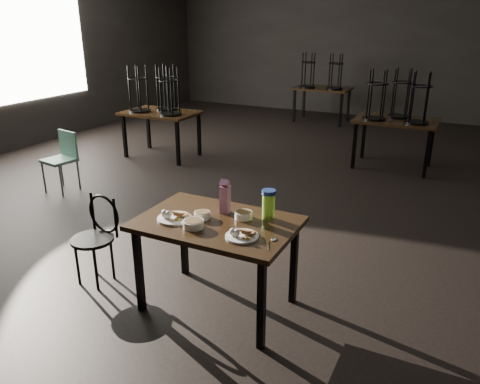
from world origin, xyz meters
The scene contains 15 objects.
room centered at (-0.06, 0.01, 2.33)m, with size 12.00×12.04×3.22m.
main_table centered at (0.49, -2.33, 0.67)m, with size 1.20×0.80×0.75m.
plate_left centered at (0.18, -2.45, 0.77)m, with size 0.26×0.26×0.09m.
plate_right centered at (0.78, -2.50, 0.77)m, with size 0.24×0.24×0.08m.
bowl_near centered at (0.36, -2.33, 0.78)m, with size 0.13×0.13×0.05m.
bowl_far centered at (0.65, -2.20, 0.78)m, with size 0.14×0.14×0.05m.
bowl_big centered at (0.39, -2.51, 0.78)m, with size 0.16×0.16×0.05m.
juice_carton centered at (0.47, -2.16, 0.88)m, with size 0.07×0.07×0.28m.
water_bottle centered at (0.82, -2.12, 0.87)m, with size 0.13×0.13×0.24m.
spoon centered at (1.00, -2.45, 0.75)m, with size 0.06×0.19×0.01m.
bentwood_chair centered at (-0.64, -2.43, 0.46)m, with size 0.37×0.37×0.77m.
school_chair centered at (-2.67, -0.85, 0.48)m, with size 0.43×0.43×0.79m.
bg_table_left centered at (-2.43, 1.04, 0.78)m, with size 1.20×0.80×1.48m.
bg_table_right centered at (1.11, 2.11, 0.78)m, with size 1.20×0.80×1.48m.
bg_table_far centered at (-0.88, 4.86, 0.75)m, with size 1.20×0.80×1.48m.
Camera 1 is at (2.08, -5.16, 2.20)m, focal length 35.00 mm.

